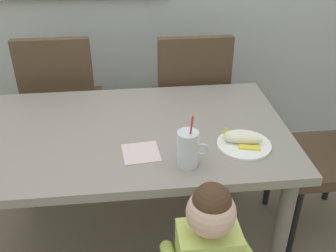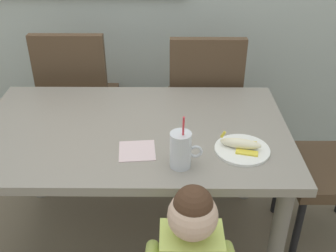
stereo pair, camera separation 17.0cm
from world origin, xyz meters
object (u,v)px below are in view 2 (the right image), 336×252
(milk_cup, at_px, (181,152))
(snack_plate, at_px, (242,150))
(paper_napkin, at_px, (137,151))
(dining_chair_left, at_px, (78,94))
(dining_chair_right, at_px, (204,98))
(dining_table, at_px, (134,145))
(peeled_banana, at_px, (241,144))

(milk_cup, xyz_separation_m, snack_plate, (0.26, 0.10, -0.06))
(milk_cup, distance_m, paper_napkin, 0.21)
(dining_chair_left, height_order, snack_plate, dining_chair_left)
(milk_cup, xyz_separation_m, paper_napkin, (-0.18, 0.10, -0.06))
(dining_chair_left, relative_size, dining_chair_right, 1.00)
(dining_table, bearing_deg, dining_chair_left, 120.99)
(dining_table, relative_size, peeled_banana, 8.12)
(dining_chair_left, bearing_deg, peeled_banana, 135.49)
(dining_chair_left, height_order, dining_chair_right, same)
(milk_cup, relative_size, snack_plate, 1.07)
(dining_table, xyz_separation_m, snack_plate, (0.47, -0.19, 0.10))
(dining_chair_right, xyz_separation_m, paper_napkin, (-0.34, -0.81, 0.17))
(dining_table, xyz_separation_m, dining_chair_right, (0.38, 0.62, -0.07))
(dining_table, relative_size, snack_plate, 6.20)
(dining_chair_left, relative_size, paper_napkin, 6.40)
(snack_plate, height_order, paper_napkin, snack_plate)
(dining_table, height_order, dining_chair_right, dining_chair_right)
(milk_cup, bearing_deg, dining_chair_left, 122.71)
(milk_cup, distance_m, snack_plate, 0.29)
(dining_table, distance_m, paper_napkin, 0.22)
(peeled_banana, bearing_deg, milk_cup, -156.61)
(peeled_banana, relative_size, paper_napkin, 1.17)
(snack_plate, relative_size, paper_napkin, 1.53)
(dining_chair_right, relative_size, snack_plate, 4.17)
(dining_chair_right, height_order, peeled_banana, dining_chair_right)
(dining_table, height_order, peeled_banana, peeled_banana)
(dining_chair_left, relative_size, peeled_banana, 5.47)
(dining_table, height_order, milk_cup, milk_cup)
(dining_chair_left, distance_m, snack_plate, 1.25)
(paper_napkin, bearing_deg, dining_chair_right, 67.22)
(dining_chair_right, height_order, paper_napkin, dining_chair_right)
(dining_table, bearing_deg, paper_napkin, -79.64)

